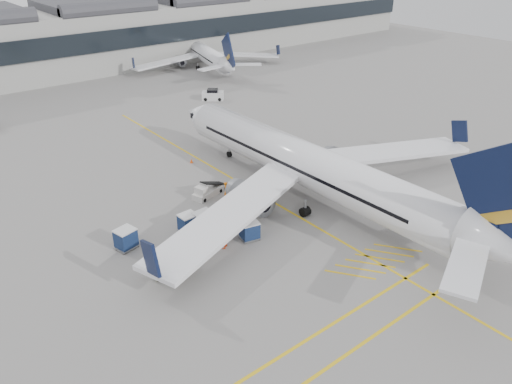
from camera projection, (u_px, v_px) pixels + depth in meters
ground at (225, 266)px, 39.96m from camera, size 220.00×220.00×0.00m
apron_markings at (247, 187)px, 52.42m from camera, size 0.25×60.00×0.01m
airliner_main at (312, 167)px, 48.52m from camera, size 40.80×44.57×11.85m
airliner_far at (205, 54)px, 98.52m from camera, size 29.14×32.26×8.78m
belt_loader at (207, 191)px, 50.47m from camera, size 4.30×2.28×1.70m
baggage_cart_a at (204, 221)px, 44.29m from camera, size 1.86×1.57×1.87m
baggage_cart_b at (250, 230)px, 43.12m from camera, size 1.87×1.66×1.70m
baggage_cart_c at (188, 223)px, 44.21m from camera, size 1.72×1.45×1.74m
baggage_cart_d at (126, 238)px, 41.85m from camera, size 2.00×1.77×1.82m
ramp_agent_a at (227, 191)px, 49.49m from camera, size 0.84×0.84×1.97m
ramp_agent_b at (224, 240)px, 41.95m from camera, size 0.97×0.90×1.59m
pushback_tug at (170, 265)px, 38.92m from camera, size 3.21×2.43×1.60m
safety_cone_nose at (191, 161)px, 57.88m from camera, size 0.37×0.37×0.51m
safety_cone_engine at (267, 185)px, 52.15m from camera, size 0.40×0.40×0.55m
service_van_right at (213, 95)px, 79.59m from camera, size 3.68×3.45×1.74m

